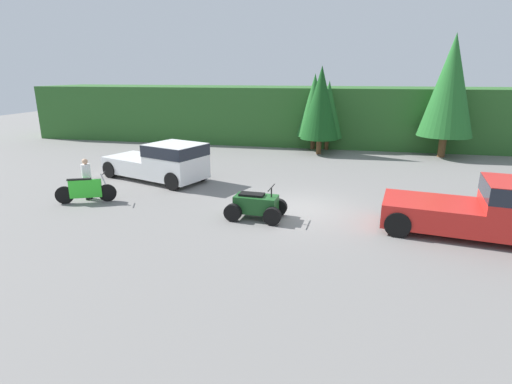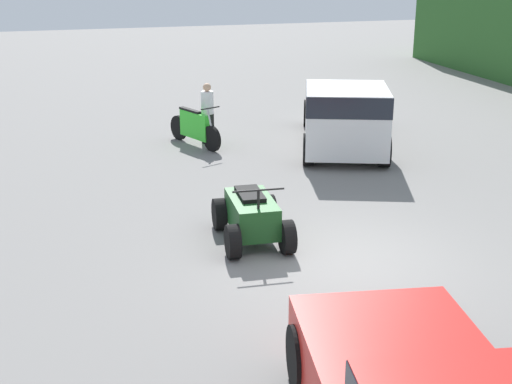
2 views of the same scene
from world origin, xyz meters
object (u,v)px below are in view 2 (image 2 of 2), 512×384
quad_atv (252,217)px  rider_person (207,111)px  pickup_truck_second (344,115)px  dirt_bike (195,128)px

quad_atv → rider_person: 7.27m
pickup_truck_second → quad_atv: 6.84m
quad_atv → rider_person: bearing=177.6°
quad_atv → rider_person: (-7.22, 0.74, 0.45)m
dirt_bike → quad_atv: 7.04m
pickup_truck_second → rider_person: bearing=-97.9°
dirt_bike → rider_person: size_ratio=1.28×
quad_atv → pickup_truck_second: bearing=146.2°
pickup_truck_second → dirt_bike: bearing=-93.0°
quad_atv → dirt_bike: bearing=-179.2°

